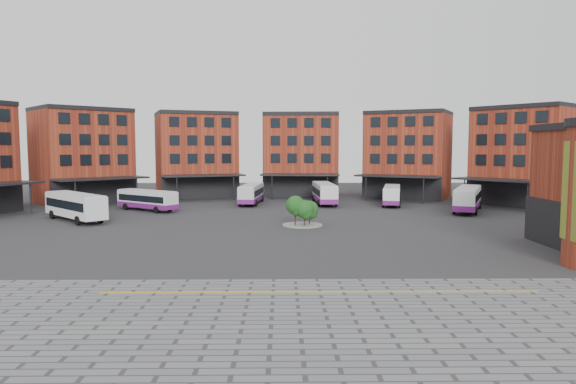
{
  "coord_description": "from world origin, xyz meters",
  "views": [
    {
      "loc": [
        -0.25,
        -43.67,
        8.56
      ],
      "look_at": [
        0.37,
        8.49,
        4.0
      ],
      "focal_mm": 32.0,
      "sensor_mm": 36.0,
      "label": 1
    }
  ],
  "objects_px": {
    "bus_a": "(75,205)",
    "bus_f": "(468,198)",
    "bus_e": "(392,195)",
    "tree_island": "(303,210)",
    "bus_c": "(251,193)",
    "bus_d": "(324,193)",
    "bus_b": "(147,200)"
  },
  "relations": [
    {
      "from": "bus_a",
      "to": "bus_d",
      "type": "height_order",
      "value": "bus_a"
    },
    {
      "from": "bus_d",
      "to": "bus_e",
      "type": "bearing_deg",
      "value": -11.23
    },
    {
      "from": "bus_e",
      "to": "bus_a",
      "type": "bearing_deg",
      "value": -145.19
    },
    {
      "from": "bus_d",
      "to": "bus_e",
      "type": "height_order",
      "value": "bus_d"
    },
    {
      "from": "bus_b",
      "to": "tree_island",
      "type": "bearing_deg",
      "value": -87.86
    },
    {
      "from": "tree_island",
      "to": "bus_b",
      "type": "height_order",
      "value": "tree_island"
    },
    {
      "from": "bus_f",
      "to": "bus_e",
      "type": "bearing_deg",
      "value": 162.11
    },
    {
      "from": "bus_b",
      "to": "bus_c",
      "type": "bearing_deg",
      "value": -23.21
    },
    {
      "from": "bus_d",
      "to": "tree_island",
      "type": "bearing_deg",
      "value": -103.39
    },
    {
      "from": "bus_c",
      "to": "bus_d",
      "type": "distance_m",
      "value": 11.01
    },
    {
      "from": "tree_island",
      "to": "bus_e",
      "type": "distance_m",
      "value": 24.52
    },
    {
      "from": "tree_island",
      "to": "bus_e",
      "type": "relative_size",
      "value": 0.43
    },
    {
      "from": "bus_b",
      "to": "bus_d",
      "type": "height_order",
      "value": "bus_d"
    },
    {
      "from": "tree_island",
      "to": "bus_c",
      "type": "bearing_deg",
      "value": 107.6
    },
    {
      "from": "bus_a",
      "to": "bus_f",
      "type": "bearing_deg",
      "value": -35.16
    },
    {
      "from": "bus_d",
      "to": "bus_f",
      "type": "relative_size",
      "value": 0.97
    },
    {
      "from": "bus_c",
      "to": "bus_f",
      "type": "bearing_deg",
      "value": -12.18
    },
    {
      "from": "bus_a",
      "to": "tree_island",
      "type": "bearing_deg",
      "value": -53.71
    },
    {
      "from": "tree_island",
      "to": "bus_a",
      "type": "xyz_separation_m",
      "value": [
        -26.42,
        4.25,
        0.15
      ]
    },
    {
      "from": "bus_a",
      "to": "bus_b",
      "type": "distance_m",
      "value": 11.16
    },
    {
      "from": "bus_b",
      "to": "bus_e",
      "type": "relative_size",
      "value": 0.9
    },
    {
      "from": "tree_island",
      "to": "bus_a",
      "type": "distance_m",
      "value": 26.76
    },
    {
      "from": "bus_a",
      "to": "bus_c",
      "type": "bearing_deg",
      "value": -2.41
    },
    {
      "from": "bus_c",
      "to": "bus_f",
      "type": "distance_m",
      "value": 30.91
    },
    {
      "from": "tree_island",
      "to": "bus_b",
      "type": "distance_m",
      "value": 24.73
    },
    {
      "from": "bus_b",
      "to": "bus_c",
      "type": "height_order",
      "value": "bus_c"
    },
    {
      "from": "tree_island",
      "to": "bus_c",
      "type": "xyz_separation_m",
      "value": [
        -6.94,
        21.89,
        -0.16
      ]
    },
    {
      "from": "bus_d",
      "to": "bus_f",
      "type": "height_order",
      "value": "bus_f"
    },
    {
      "from": "bus_d",
      "to": "bus_f",
      "type": "distance_m",
      "value": 20.59
    },
    {
      "from": "bus_e",
      "to": "bus_c",
      "type": "bearing_deg",
      "value": -171.45
    },
    {
      "from": "tree_island",
      "to": "bus_c",
      "type": "height_order",
      "value": "tree_island"
    },
    {
      "from": "bus_e",
      "to": "bus_f",
      "type": "xyz_separation_m",
      "value": [
        8.47,
        -7.78,
        0.24
      ]
    }
  ]
}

